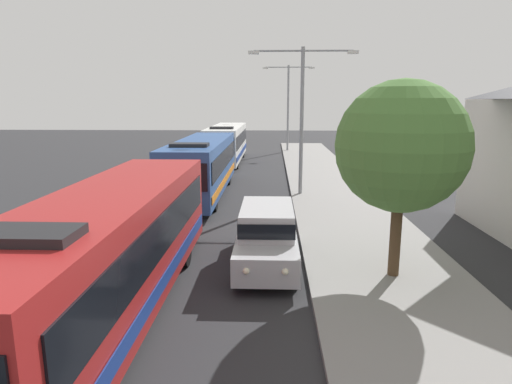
# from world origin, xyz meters

# --- Properties ---
(bus_lead) EXTENTS (2.58, 11.77, 3.21)m
(bus_lead) POSITION_xyz_m (-1.30, 12.08, 1.69)
(bus_lead) COLOR maroon
(bus_lead) RESTS_ON ground_plane
(bus_second_in_line) EXTENTS (2.58, 11.53, 3.21)m
(bus_second_in_line) POSITION_xyz_m (-1.30, 25.88, 1.69)
(bus_second_in_line) COLOR #284C8C
(bus_second_in_line) RESTS_ON ground_plane
(bus_middle) EXTENTS (2.58, 12.03, 3.21)m
(bus_middle) POSITION_xyz_m (-1.30, 39.15, 1.69)
(bus_middle) COLOR silver
(bus_middle) RESTS_ON ground_plane
(white_suv) EXTENTS (1.86, 5.08, 1.90)m
(white_suv) POSITION_xyz_m (2.40, 15.54, 1.03)
(white_suv) COLOR #B7B7BC
(white_suv) RESTS_ON ground_plane
(streetlamp_mid) EXTENTS (5.68, 0.28, 7.72)m
(streetlamp_mid) POSITION_xyz_m (4.10, 25.91, 4.91)
(streetlamp_mid) COLOR gray
(streetlamp_mid) RESTS_ON sidewalk
(streetlamp_far) EXTENTS (5.16, 0.28, 8.46)m
(streetlamp_far) POSITION_xyz_m (4.10, 47.39, 5.26)
(streetlamp_far) COLOR gray
(streetlamp_far) RESTS_ON sidewalk
(roadside_tree) EXTENTS (3.67, 3.67, 5.60)m
(roadside_tree) POSITION_xyz_m (6.11, 14.48, 3.90)
(roadside_tree) COLOR #4C3823
(roadside_tree) RESTS_ON sidewalk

